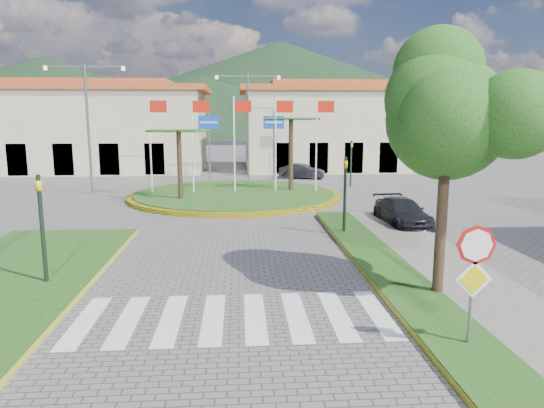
{
  "coord_description": "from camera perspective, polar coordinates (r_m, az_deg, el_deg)",
  "views": [
    {
      "loc": [
        0.25,
        -6.99,
        4.71
      ],
      "look_at": [
        1.29,
        8.0,
        2.05
      ],
      "focal_mm": 32.0,
      "sensor_mm": 36.0,
      "label": 1
    }
  ],
  "objects": [
    {
      "name": "sidewalk_right",
      "position": [
        11.63,
        27.04,
        -14.58
      ],
      "size": [
        4.0,
        28.0,
        0.15
      ],
      "primitive_type": "cube",
      "color": "gray",
      "rests_on": "ground"
    },
    {
      "name": "verge_right",
      "position": [
        11.08,
        21.52,
        -15.32
      ],
      "size": [
        1.6,
        28.0,
        0.18
      ],
      "primitive_type": "cube",
      "color": "#1C4213",
      "rests_on": "ground"
    },
    {
      "name": "crosswalk",
      "position": [
        11.95,
        -4.96,
        -13.16
      ],
      "size": [
        8.0,
        3.0,
        0.01
      ],
      "primitive_type": "cube",
      "color": "silver",
      "rests_on": "ground"
    },
    {
      "name": "roundabout_island",
      "position": [
        29.34,
        -4.38,
        1.12
      ],
      "size": [
        12.7,
        12.7,
        6.0
      ],
      "color": "yellow",
      "rests_on": "ground"
    },
    {
      "name": "stop_sign",
      "position": [
        10.5,
        22.7,
        -6.88
      ],
      "size": [
        0.8,
        0.11,
        2.65
      ],
      "color": "slate",
      "rests_on": "ground"
    },
    {
      "name": "deciduous_tree",
      "position": [
        13.09,
        20.11,
        11.5
      ],
      "size": [
        3.6,
        3.6,
        6.8
      ],
      "color": "black",
      "rests_on": "ground"
    },
    {
      "name": "traffic_light_left",
      "position": [
        14.81,
        -25.48,
        -1.71
      ],
      "size": [
        0.15,
        0.18,
        3.2
      ],
      "color": "black",
      "rests_on": "ground"
    },
    {
      "name": "traffic_light_right",
      "position": [
        19.65,
        8.58,
        1.84
      ],
      "size": [
        0.15,
        0.18,
        3.2
      ],
      "color": "black",
      "rests_on": "ground"
    },
    {
      "name": "traffic_light_far",
      "position": [
        34.0,
        9.28,
        5.25
      ],
      "size": [
        0.18,
        0.15,
        3.2
      ],
      "color": "black",
      "rests_on": "ground"
    },
    {
      "name": "direction_sign_west",
      "position": [
        38.04,
        -7.41,
        8.19
      ],
      "size": [
        1.6,
        0.14,
        5.2
      ],
      "color": "slate",
      "rests_on": "ground"
    },
    {
      "name": "direction_sign_east",
      "position": [
        38.07,
        0.2,
        8.27
      ],
      "size": [
        1.6,
        0.14,
        5.2
      ],
      "color": "slate",
      "rests_on": "ground"
    },
    {
      "name": "street_lamp_centre",
      "position": [
        36.99,
        -2.83,
        9.7
      ],
      "size": [
        4.8,
        0.16,
        8.0
      ],
      "color": "slate",
      "rests_on": "ground"
    },
    {
      "name": "street_lamp_west",
      "position": [
        32.34,
        -20.84,
        9.02
      ],
      "size": [
        4.8,
        0.16,
        8.0
      ],
      "color": "slate",
      "rests_on": "ground"
    },
    {
      "name": "building_left",
      "position": [
        47.2,
        -21.77,
        8.36
      ],
      "size": [
        23.32,
        9.54,
        8.05
      ],
      "color": "#C3B793",
      "rests_on": "ground"
    },
    {
      "name": "building_right",
      "position": [
        46.04,
        8.38,
        8.94
      ],
      "size": [
        19.08,
        9.54,
        8.05
      ],
      "color": "#C3B793",
      "rests_on": "ground"
    },
    {
      "name": "hill_far_west",
      "position": [
        157.15,
        -25.06,
        11.42
      ],
      "size": [
        140.0,
        140.0,
        22.0
      ],
      "primitive_type": "cone",
      "color": "black",
      "rests_on": "ground"
    },
    {
      "name": "hill_far_mid",
      "position": [
        167.95,
        1.13,
        13.56
      ],
      "size": [
        180.0,
        180.0,
        30.0
      ],
      "primitive_type": "cone",
      "color": "black",
      "rests_on": "ground"
    },
    {
      "name": "hill_far_east",
      "position": [
        158.25,
        22.63,
        10.84
      ],
      "size": [
        120.0,
        120.0,
        18.0
      ],
      "primitive_type": "cone",
      "color": "black",
      "rests_on": "ground"
    },
    {
      "name": "hill_near_back",
      "position": [
        137.41,
        -8.39,
        11.31
      ],
      "size": [
        110.0,
        110.0,
        16.0
      ],
      "primitive_type": "cone",
      "color": "black",
      "rests_on": "ground"
    },
    {
      "name": "white_van",
      "position": [
        45.43,
        -19.13,
        4.26
      ],
      "size": [
        4.28,
        2.49,
        1.12
      ],
      "primitive_type": "imported",
      "rotation": [
        0.0,
        0.0,
        1.41
      ],
      "color": "#BCBCBE",
      "rests_on": "ground"
    },
    {
      "name": "car_dark_a",
      "position": [
        43.74,
        -14.85,
        4.39
      ],
      "size": [
        3.86,
        1.67,
        1.3
      ],
      "primitive_type": "imported",
      "rotation": [
        0.0,
        0.0,
        1.53
      ],
      "color": "black",
      "rests_on": "ground"
    },
    {
      "name": "car_dark_b",
      "position": [
        38.52,
        3.54,
        3.88
      ],
      "size": [
        3.76,
        2.25,
        1.17
      ],
      "primitive_type": "imported",
      "rotation": [
        0.0,
        0.0,
        1.27
      ],
      "color": "black",
      "rests_on": "ground"
    },
    {
      "name": "car_side_right",
      "position": [
        22.34,
        15.06,
        -0.93
      ],
      "size": [
        1.87,
        4.15,
        1.18
      ],
      "primitive_type": "imported",
      "rotation": [
        0.0,
        0.0,
        0.06
      ],
      "color": "black",
      "rests_on": "ground"
    }
  ]
}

